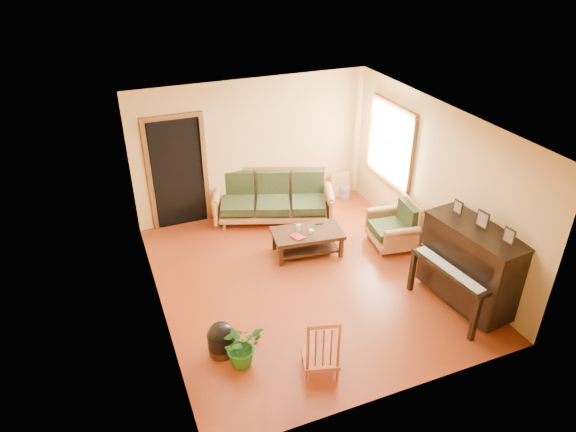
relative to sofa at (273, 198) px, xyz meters
name	(u,v)px	position (x,y,z in m)	size (l,w,h in m)	color
floor	(306,279)	(-0.18, -1.96, -0.47)	(5.00, 5.00, 0.00)	maroon
doorway	(178,174)	(-1.63, 0.52, 0.55)	(1.08, 0.16, 2.05)	black
window	(391,143)	(2.03, -0.66, 1.03)	(0.12, 1.36, 1.46)	white
sofa	(273,198)	(0.00, 0.00, 0.00)	(2.19, 0.92, 0.94)	#A46A3C
coffee_table	(307,242)	(0.14, -1.28, -0.26)	(1.17, 0.64, 0.43)	black
armchair	(392,224)	(1.60, -1.59, -0.05)	(0.80, 0.83, 0.83)	#A46A3C
piano	(470,267)	(1.76, -3.38, 0.18)	(0.87, 1.47, 1.30)	black
footstool	(222,342)	(-1.85, -3.02, -0.29)	(0.37, 0.37, 0.35)	black
red_chair	(321,344)	(-0.80, -3.80, -0.01)	(0.43, 0.47, 0.93)	brown
leaning_frame	(340,185)	(1.62, 0.39, -0.20)	(0.41, 0.09, 0.54)	gold
ceramic_crock	(345,193)	(1.69, 0.30, -0.35)	(0.20, 0.20, 0.24)	#3754A6
potted_plant	(242,345)	(-1.66, -3.30, -0.17)	(0.54, 0.46, 0.59)	#235D1A
book	(294,238)	(-0.16, -1.41, -0.03)	(0.17, 0.22, 0.02)	#A51621
candle	(298,228)	(0.01, -1.19, 0.01)	(0.07, 0.07, 0.12)	silver
glass_jar	(311,231)	(0.18, -1.34, -0.02)	(0.08, 0.08, 0.06)	silver
remote	(319,224)	(0.43, -1.13, -0.04)	(0.15, 0.04, 0.01)	black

